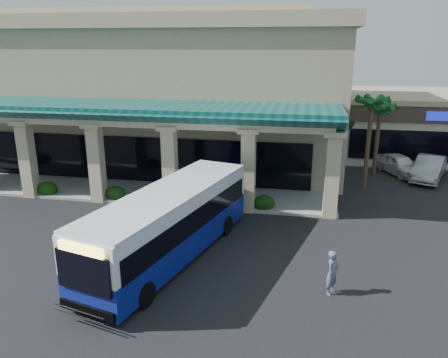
% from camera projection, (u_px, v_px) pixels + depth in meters
% --- Properties ---
extents(ground, '(110.00, 110.00, 0.00)m').
position_uv_depth(ground, '(200.00, 249.00, 20.14)').
color(ground, black).
extents(main_building, '(30.80, 14.80, 11.35)m').
position_uv_depth(main_building, '(149.00, 88.00, 34.88)').
color(main_building, tan).
rests_on(main_building, ground).
extents(arcade, '(30.00, 6.20, 5.70)m').
position_uv_depth(arcade, '(100.00, 148.00, 27.09)').
color(arcade, '#0B4643').
rests_on(arcade, ground).
extents(palm_0, '(2.40, 2.40, 6.60)m').
position_uv_depth(palm_0, '(369.00, 138.00, 27.98)').
color(palm_0, '#144C1F').
rests_on(palm_0, ground).
extents(palm_1, '(2.40, 2.40, 5.80)m').
position_uv_depth(palm_1, '(378.00, 135.00, 30.73)').
color(palm_1, '#144C1F').
rests_on(palm_1, ground).
extents(broadleaf_tree, '(2.60, 2.60, 4.81)m').
position_uv_depth(broadleaf_tree, '(343.00, 128.00, 35.93)').
color(broadleaf_tree, black).
rests_on(broadleaf_tree, ground).
extents(transit_bus, '(5.30, 11.41, 3.11)m').
position_uv_depth(transit_bus, '(170.00, 225.00, 18.93)').
color(transit_bus, navy).
rests_on(transit_bus, ground).
extents(pedestrian, '(0.68, 0.76, 1.75)m').
position_uv_depth(pedestrian, '(333.00, 273.00, 16.33)').
color(pedestrian, slate).
rests_on(pedestrian, ground).
extents(car_silver, '(3.25, 4.58, 1.45)m').
position_uv_depth(car_silver, '(400.00, 164.00, 31.52)').
color(car_silver, silver).
rests_on(car_silver, ground).
extents(car_white, '(3.42, 5.21, 1.62)m').
position_uv_depth(car_white, '(429.00, 168.00, 30.26)').
color(car_white, '#A3A3A3').
rests_on(car_white, ground).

